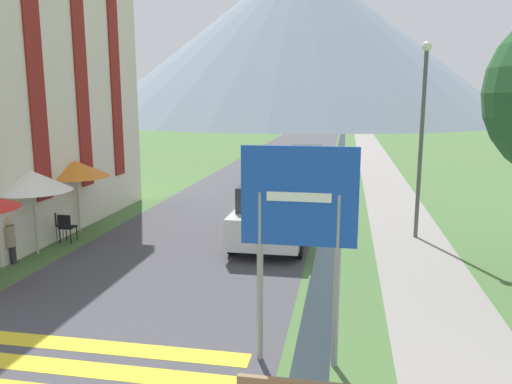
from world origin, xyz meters
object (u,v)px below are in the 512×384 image
parked_car_near (272,213)px  cafe_umbrella_rear_orange (76,169)px  parked_car_far (305,164)px  person_seated_near (9,238)px  streetlamp (422,126)px  hotel_building (1,46)px  road_sign (299,221)px  cafe_umbrella_middle_white (32,181)px  cafe_chair_far_left (66,226)px  cafe_chair_far_right (52,223)px

parked_car_near → cafe_umbrella_rear_orange: 6.29m
parked_car_far → person_seated_near: size_ratio=3.31×
parked_car_far → person_seated_near: bearing=-114.4°
cafe_umbrella_rear_orange → streetlamp: 10.55m
hotel_building → cafe_umbrella_rear_orange: size_ratio=4.77×
road_sign → cafe_umbrella_rear_orange: road_sign is taller
hotel_building → person_seated_near: hotel_building is taller
parked_car_near → cafe_umbrella_rear_orange: (-6.19, 0.24, 1.09)m
cafe_umbrella_middle_white → cafe_umbrella_rear_orange: size_ratio=1.01×
streetlamp → cafe_chair_far_left: bearing=-166.3°
person_seated_near → road_sign: bearing=-24.8°
streetlamp → cafe_chair_far_right: bearing=-168.1°
hotel_building → parked_car_far: size_ratio=2.70×
road_sign → cafe_chair_far_right: 9.88m
parked_car_far → cafe_umbrella_rear_orange: 12.51m
cafe_chair_far_right → streetlamp: size_ratio=0.15×
cafe_chair_far_right → streetlamp: streetlamp is taller
cafe_chair_far_left → person_seated_near: bearing=-83.0°
cafe_chair_far_right → person_seated_near: bearing=-106.7°
hotel_building → cafe_chair_far_right: size_ratio=12.66×
road_sign → cafe_umbrella_middle_white: bearing=149.5°
cafe_chair_far_right → person_seated_near: size_ratio=0.71×
hotel_building → cafe_chair_far_right: hotel_building is taller
cafe_chair_far_left → cafe_umbrella_rear_orange: cafe_umbrella_rear_orange is taller
road_sign → cafe_chair_far_right: road_sign is taller
cafe_chair_far_right → road_sign: bearing=-57.2°
parked_car_far → streetlamp: 10.71m
cafe_chair_far_left → cafe_umbrella_rear_orange: bearing=122.0°
cafe_chair_far_left → cafe_umbrella_rear_orange: (-0.29, 1.22, 1.49)m
road_sign → cafe_chair_far_left: road_sign is taller
person_seated_near → hotel_building: bearing=123.8°
cafe_chair_far_left → cafe_umbrella_middle_white: size_ratio=0.37×
parked_car_far → cafe_chair_far_right: parked_car_far is taller
cafe_umbrella_middle_white → hotel_building: bearing=132.4°
road_sign → streetlamp: 8.52m
road_sign → parked_car_near: (-1.37, 6.50, -1.41)m
hotel_building → cafe_chair_far_left: hotel_building is taller
cafe_chair_far_left → cafe_umbrella_rear_orange: size_ratio=0.38×
parked_car_near → cafe_umbrella_middle_white: (-6.12, -2.09, 1.10)m
hotel_building → parked_car_near: (8.99, -1.06, -4.91)m
parked_car_near → hotel_building: bearing=173.3°
parked_car_near → parked_car_far: size_ratio=1.01×
hotel_building → streetlamp: bearing=1.8°
road_sign → hotel_building: bearing=143.9°
cafe_umbrella_rear_orange → streetlamp: bearing=6.8°
parked_car_near → cafe_chair_far_right: (-6.48, -0.78, -0.40)m
parked_car_near → streetlamp: streetlamp is taller
person_seated_near → streetlamp: streetlamp is taller
cafe_chair_far_left → parked_car_near: bearing=28.1°
road_sign → cafe_umbrella_rear_orange: bearing=138.3°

